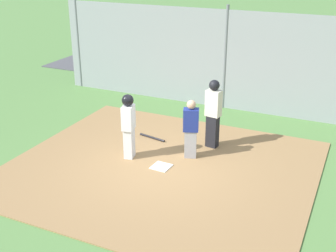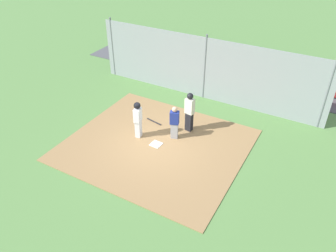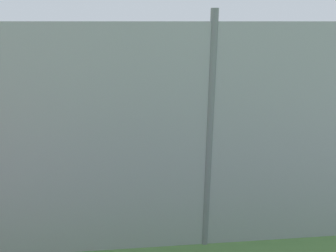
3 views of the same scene
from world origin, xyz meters
name	(u,v)px [view 1 (image 1 of 3)]	position (x,y,z in m)	size (l,w,h in m)	color
ground_plane	(161,168)	(0.00, 0.00, 0.00)	(140.00, 140.00, 0.00)	#5B8947
dirt_infield	(161,167)	(0.00, 0.00, 0.01)	(7.20, 6.40, 0.03)	#9E774C
home_plate	(161,167)	(0.00, 0.00, 0.04)	(0.44, 0.44, 0.02)	white
catcher	(191,128)	(-0.43, -0.82, 0.82)	(0.45, 0.37, 1.53)	#9E9EA3
umpire	(213,112)	(-0.72, -1.65, 1.02)	(0.42, 0.32, 1.85)	black
runner	(128,122)	(0.97, -0.15, 0.99)	(0.33, 0.42, 1.68)	silver
baseball_bat	(152,137)	(0.97, -1.42, 0.06)	(0.06, 0.06, 0.85)	black
backstop_fence	(225,60)	(0.00, -4.77, 1.60)	(12.00, 0.10, 3.35)	#93999E
parking_lot	(255,75)	(0.00, -8.98, 0.02)	(18.00, 5.20, 0.04)	#515156
parked_car_green	(264,62)	(-0.33, -8.95, 0.61)	(4.41, 2.36, 1.28)	#235B38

